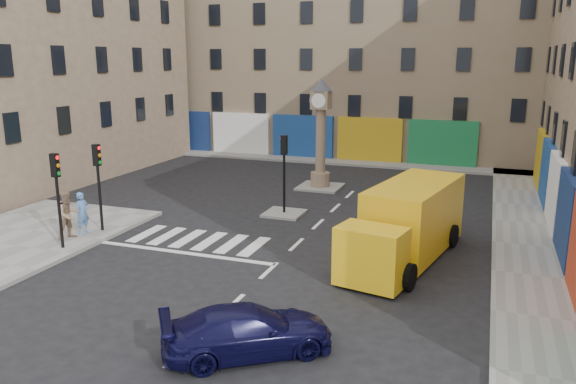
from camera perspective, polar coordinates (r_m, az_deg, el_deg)
The scene contains 15 objects.
ground at distance 19.17m, azimuth -3.07°, elevation -9.02°, with size 120.00×120.00×0.00m, color black.
sidewalk_right at distance 27.33m, azimuth 22.76°, elevation -2.97°, with size 2.60×30.00×0.15m, color gray.
sidewalk_far at distance 40.67m, azimuth 3.88°, elevation 3.21°, with size 32.00×2.40×0.15m, color gray.
island_near at distance 26.89m, azimuth -0.39°, elevation -2.18°, with size 1.80×1.80×0.12m, color gray.
island_far at distance 32.41m, azimuth 3.27°, elevation 0.53°, with size 2.40×2.40×0.12m, color gray.
building_far at distance 45.64m, azimuth 6.14°, elevation 14.92°, with size 32.00×10.00×17.00m, color #7E6B54.
building_left at distance 38.39m, azimuth -23.32°, elevation 12.70°, with size 8.00×20.00×15.00m, color #947A61.
traffic_light_left_near at distance 22.95m, azimuth -22.42°, elevation 0.62°, with size 0.28×0.22×3.70m.
traffic_light_left_far at distance 24.73m, azimuth -18.74°, elevation 1.80°, with size 0.28×0.22×3.70m.
traffic_light_island at distance 26.32m, azimuth -0.40°, elevation 3.13°, with size 0.28×0.22×3.70m.
clock_pillar at distance 31.81m, azimuth 3.35°, elevation 6.66°, with size 1.20×1.20×6.10m.
navy_sedan at distance 14.61m, azimuth -4.10°, elevation -13.88°, with size 1.76×4.33×1.26m, color black.
yellow_van at distance 21.32m, azimuth 12.02°, elevation -3.08°, with size 3.76×7.81×2.73m.
pedestrian_blue at distance 24.91m, azimuth -20.15°, elevation -2.00°, with size 0.64×0.42×1.76m, color #547FC0.
pedestrian_tan at distance 24.39m, azimuth -21.42°, elevation -2.15°, with size 0.97×0.75×1.99m, color #94755B.
Camera 1 is at (6.95, -16.29, 7.35)m, focal length 35.00 mm.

